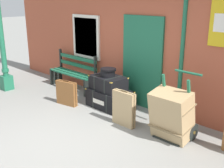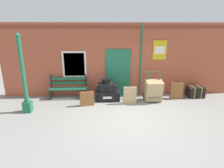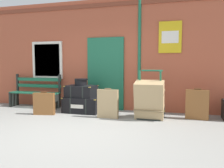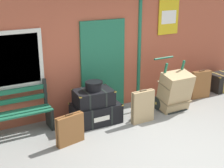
{
  "view_description": "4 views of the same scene",
  "coord_description": "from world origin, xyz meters",
  "px_view_note": "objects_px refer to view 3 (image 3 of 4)",
  "views": [
    {
      "loc": [
        3.72,
        -2.51,
        2.5
      ],
      "look_at": [
        -0.33,
        1.66,
        0.67
      ],
      "focal_mm": 44.98,
      "sensor_mm": 36.0,
      "label": 1
    },
    {
      "loc": [
        -0.79,
        -5.56,
        2.93
      ],
      "look_at": [
        -0.42,
        1.75,
        0.73
      ],
      "focal_mm": 29.47,
      "sensor_mm": 36.0,
      "label": 2
    },
    {
      "loc": [
        1.97,
        -4.06,
        1.34
      ],
      "look_at": [
        0.23,
        1.91,
        0.8
      ],
      "focal_mm": 37.37,
      "sensor_mm": 36.0,
      "label": 3
    },
    {
      "loc": [
        -3.36,
        -3.79,
        3.01
      ],
      "look_at": [
        -0.25,
        1.77,
        0.84
      ],
      "focal_mm": 51.07,
      "sensor_mm": 36.0,
      "label": 4
    }
  ],
  "objects_px": {
    "platform_bench": "(36,93)",
    "large_brown_trunk": "(149,100)",
    "porters_trolley": "(150,107)",
    "steamer_trunk_base": "(83,104)",
    "steamer_trunk_middle": "(81,91)",
    "round_hatbox": "(81,82)",
    "suitcase_cream": "(44,104)",
    "suitcase_umber": "(108,104)",
    "suitcase_brown": "(197,105)"
  },
  "relations": [
    {
      "from": "suitcase_umber",
      "to": "suitcase_cream",
      "type": "relative_size",
      "value": 1.21
    },
    {
      "from": "steamer_trunk_base",
      "to": "suitcase_umber",
      "type": "relative_size",
      "value": 1.37
    },
    {
      "from": "steamer_trunk_base",
      "to": "suitcase_cream",
      "type": "xyz_separation_m",
      "value": [
        -0.84,
        -0.61,
        0.08
      ]
    },
    {
      "from": "platform_bench",
      "to": "steamer_trunk_base",
      "type": "bearing_deg",
      "value": -9.88
    },
    {
      "from": "porters_trolley",
      "to": "suitcase_umber",
      "type": "bearing_deg",
      "value": -161.46
    },
    {
      "from": "large_brown_trunk",
      "to": "suitcase_cream",
      "type": "xyz_separation_m",
      "value": [
        -2.72,
        -0.28,
        -0.18
      ]
    },
    {
      "from": "steamer_trunk_middle",
      "to": "suitcase_brown",
      "type": "bearing_deg",
      "value": -0.56
    },
    {
      "from": "platform_bench",
      "to": "round_hatbox",
      "type": "bearing_deg",
      "value": -10.37
    },
    {
      "from": "large_brown_trunk",
      "to": "suitcase_umber",
      "type": "relative_size",
      "value": 1.27
    },
    {
      "from": "platform_bench",
      "to": "porters_trolley",
      "type": "height_order",
      "value": "porters_trolley"
    },
    {
      "from": "large_brown_trunk",
      "to": "suitcase_cream",
      "type": "distance_m",
      "value": 2.74
    },
    {
      "from": "round_hatbox",
      "to": "suitcase_cream",
      "type": "relative_size",
      "value": 0.6
    },
    {
      "from": "suitcase_umber",
      "to": "suitcase_cream",
      "type": "height_order",
      "value": "suitcase_umber"
    },
    {
      "from": "platform_bench",
      "to": "suitcase_brown",
      "type": "height_order",
      "value": "platform_bench"
    },
    {
      "from": "platform_bench",
      "to": "suitcase_umber",
      "type": "bearing_deg",
      "value": -16.87
    },
    {
      "from": "suitcase_cream",
      "to": "porters_trolley",
      "type": "bearing_deg",
      "value": 9.5
    },
    {
      "from": "porters_trolley",
      "to": "suitcase_cream",
      "type": "bearing_deg",
      "value": -170.5
    },
    {
      "from": "platform_bench",
      "to": "large_brown_trunk",
      "type": "bearing_deg",
      "value": -9.91
    },
    {
      "from": "round_hatbox",
      "to": "suitcase_umber",
      "type": "relative_size",
      "value": 0.49
    },
    {
      "from": "steamer_trunk_middle",
      "to": "large_brown_trunk",
      "type": "relative_size",
      "value": 0.89
    },
    {
      "from": "suitcase_brown",
      "to": "suitcase_umber",
      "type": "distance_m",
      "value": 2.16
    },
    {
      "from": "platform_bench",
      "to": "large_brown_trunk",
      "type": "relative_size",
      "value": 1.69
    },
    {
      "from": "platform_bench",
      "to": "large_brown_trunk",
      "type": "distance_m",
      "value": 3.65
    },
    {
      "from": "steamer_trunk_middle",
      "to": "round_hatbox",
      "type": "height_order",
      "value": "round_hatbox"
    },
    {
      "from": "steamer_trunk_base",
      "to": "large_brown_trunk",
      "type": "xyz_separation_m",
      "value": [
        1.88,
        -0.33,
        0.26
      ]
    },
    {
      "from": "porters_trolley",
      "to": "suitcase_umber",
      "type": "distance_m",
      "value": 1.06
    },
    {
      "from": "porters_trolley",
      "to": "large_brown_trunk",
      "type": "distance_m",
      "value": 0.27
    },
    {
      "from": "steamer_trunk_middle",
      "to": "suitcase_brown",
      "type": "xyz_separation_m",
      "value": [
        3.04,
        -0.03,
        -0.22
      ]
    },
    {
      "from": "porters_trolley",
      "to": "suitcase_cream",
      "type": "xyz_separation_m",
      "value": [
        -2.72,
        -0.46,
        0.02
      ]
    },
    {
      "from": "platform_bench",
      "to": "round_hatbox",
      "type": "xyz_separation_m",
      "value": [
        1.67,
        -0.3,
        0.4
      ]
    },
    {
      "from": "round_hatbox",
      "to": "porters_trolley",
      "type": "height_order",
      "value": "porters_trolley"
    },
    {
      "from": "steamer_trunk_middle",
      "to": "large_brown_trunk",
      "type": "bearing_deg",
      "value": -9.76
    },
    {
      "from": "steamer_trunk_base",
      "to": "suitcase_brown",
      "type": "xyz_separation_m",
      "value": [
        2.99,
        -0.03,
        0.15
      ]
    },
    {
      "from": "platform_bench",
      "to": "suitcase_umber",
      "type": "distance_m",
      "value": 2.71
    },
    {
      "from": "porters_trolley",
      "to": "suitcase_cream",
      "type": "height_order",
      "value": "porters_trolley"
    },
    {
      "from": "platform_bench",
      "to": "porters_trolley",
      "type": "distance_m",
      "value": 3.63
    },
    {
      "from": "porters_trolley",
      "to": "suitcase_brown",
      "type": "height_order",
      "value": "porters_trolley"
    },
    {
      "from": "large_brown_trunk",
      "to": "porters_trolley",
      "type": "bearing_deg",
      "value": 90.0
    },
    {
      "from": "steamer_trunk_middle",
      "to": "round_hatbox",
      "type": "distance_m",
      "value": 0.27
    },
    {
      "from": "round_hatbox",
      "to": "suitcase_cream",
      "type": "height_order",
      "value": "round_hatbox"
    },
    {
      "from": "porters_trolley",
      "to": "steamer_trunk_base",
      "type": "bearing_deg",
      "value": 175.38
    },
    {
      "from": "round_hatbox",
      "to": "platform_bench",
      "type": "bearing_deg",
      "value": 169.63
    },
    {
      "from": "steamer_trunk_base",
      "to": "round_hatbox",
      "type": "xyz_separation_m",
      "value": [
        -0.05,
        -0.01,
        0.64
      ]
    },
    {
      "from": "steamer_trunk_middle",
      "to": "large_brown_trunk",
      "type": "height_order",
      "value": "large_brown_trunk"
    },
    {
      "from": "large_brown_trunk",
      "to": "suitcase_umber",
      "type": "height_order",
      "value": "large_brown_trunk"
    },
    {
      "from": "platform_bench",
      "to": "suitcase_brown",
      "type": "relative_size",
      "value": 2.11
    },
    {
      "from": "platform_bench",
      "to": "steamer_trunk_middle",
      "type": "bearing_deg",
      "value": -10.07
    },
    {
      "from": "steamer_trunk_base",
      "to": "suitcase_brown",
      "type": "relative_size",
      "value": 1.35
    },
    {
      "from": "round_hatbox",
      "to": "steamer_trunk_base",
      "type": "bearing_deg",
      "value": 7.62
    },
    {
      "from": "round_hatbox",
      "to": "steamer_trunk_middle",
      "type": "bearing_deg",
      "value": 87.86
    }
  ]
}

